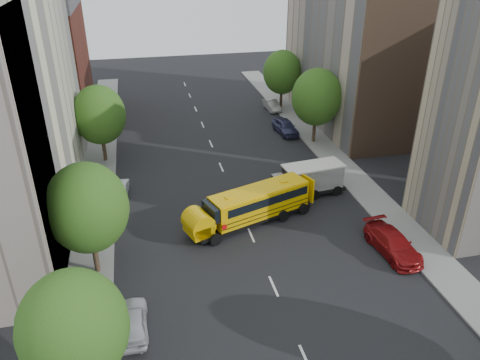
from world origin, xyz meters
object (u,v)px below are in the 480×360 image
object	(u,v)px
street_tree_0	(74,328)
street_tree_5	(282,72)
school_bus	(250,205)
parked_car_5	(272,105)
parked_car_4	(285,127)
parked_car_3	(393,244)
street_tree_1	(87,208)
street_tree_2	(99,115)
parked_car_1	(119,190)
safari_truck	(308,179)
street_tree_4	(317,97)
parked_car_0	(133,321)

from	to	relation	value
street_tree_0	street_tree_5	world-z (taller)	street_tree_5
school_bus	parked_car_5	xyz separation A→B (m)	(9.23, 25.72, -0.93)
parked_car_4	parked_car_5	distance (m)	8.27
parked_car_3	street_tree_0	bearing A→B (deg)	-164.22
street_tree_1	parked_car_5	bearing A→B (deg)	55.03
street_tree_0	parked_car_4	size ratio (longest dim) A/B	1.58
parked_car_4	street_tree_0	bearing A→B (deg)	-126.92
street_tree_2	parked_car_1	size ratio (longest dim) A/B	1.98
street_tree_1	parked_car_3	distance (m)	20.73
safari_truck	parked_car_4	bearing A→B (deg)	73.33
street_tree_5	parked_car_1	xyz separation A→B (m)	(-20.60, -19.73, -4.06)
street_tree_4	school_bus	bearing A→B (deg)	-126.68
street_tree_4	parked_car_4	world-z (taller)	street_tree_4
street_tree_2	school_bus	size ratio (longest dim) A/B	0.76
street_tree_0	parked_car_0	distance (m)	6.12
street_tree_0	parked_car_4	xyz separation A→B (m)	(19.80, 31.23, -3.84)
parked_car_4	street_tree_5	bearing A→B (deg)	71.38
street_tree_5	parked_car_1	size ratio (longest dim) A/B	1.93
street_tree_1	parked_car_1	world-z (taller)	street_tree_1
street_tree_5	parked_car_5	size ratio (longest dim) A/B	1.90
street_tree_2	parked_car_3	world-z (taller)	street_tree_2
street_tree_1	school_bus	size ratio (longest dim) A/B	0.78
street_tree_1	street_tree_5	bearing A→B (deg)	53.75
street_tree_5	street_tree_0	bearing A→B (deg)	-118.81
school_bus	parked_car_3	distance (m)	10.73
street_tree_0	parked_car_0	bearing A→B (deg)	61.94
parked_car_0	parked_car_5	xyz separation A→B (m)	(18.40, 35.33, -0.04)
street_tree_1	parked_car_3	xyz separation A→B (m)	(20.17, -2.36, -4.18)
parked_car_4	safari_truck	bearing A→B (deg)	-104.65
street_tree_1	parked_car_4	size ratio (longest dim) A/B	1.69
street_tree_2	parked_car_5	world-z (taller)	street_tree_2
school_bus	safari_truck	world-z (taller)	school_bus
street_tree_0	street_tree_5	bearing A→B (deg)	61.19
street_tree_2	parked_car_4	world-z (taller)	street_tree_2
street_tree_5	street_tree_2	bearing A→B (deg)	-151.39
street_tree_5	parked_car_0	world-z (taller)	street_tree_5
street_tree_1	school_bus	distance (m)	12.43
safari_truck	parked_car_5	world-z (taller)	safari_truck
street_tree_2	parked_car_1	distance (m)	8.90
street_tree_5	safari_truck	distance (m)	23.70
street_tree_5	parked_car_0	bearing A→B (deg)	-118.90
parked_car_0	parked_car_5	bearing A→B (deg)	-116.50
street_tree_5	safari_truck	world-z (taller)	street_tree_5
school_bus	street_tree_4	bearing A→B (deg)	34.06
street_tree_5	school_bus	bearing A→B (deg)	-112.03
parked_car_0	street_tree_2	bearing A→B (deg)	-83.72
street_tree_0	parked_car_1	bearing A→B (deg)	86.05
street_tree_1	street_tree_2	distance (m)	18.00
parked_car_1	parked_car_4	bearing A→B (deg)	-143.54
street_tree_5	street_tree_1	bearing A→B (deg)	-126.25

